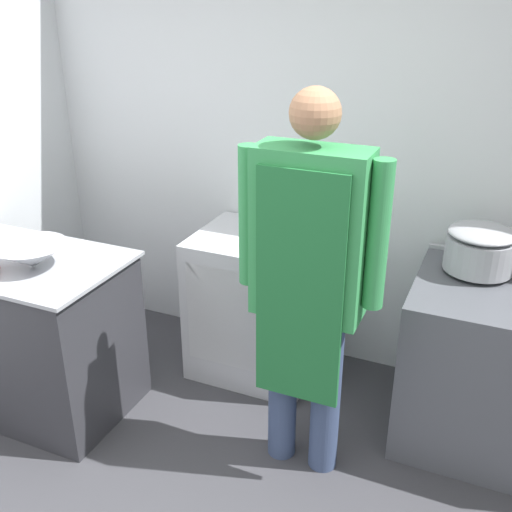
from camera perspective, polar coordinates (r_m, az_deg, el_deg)
wall_back at (r=3.54m, az=5.60°, el=10.39°), size 8.00×0.05×2.70m
prep_counter at (r=3.53m, az=-20.26°, el=-6.95°), size 1.04×0.69×0.90m
stove at (r=3.31m, az=22.79°, el=-9.88°), size 0.99×0.78×0.89m
fridge_unit at (r=3.62m, az=0.10°, el=-4.61°), size 0.72×0.62×0.88m
person_cook at (r=2.62m, az=5.00°, el=-1.34°), size 0.67×0.24×1.84m
mixing_bowl at (r=3.21m, az=-20.60°, el=0.02°), size 0.37×0.37×0.12m
stock_pot at (r=3.17m, az=20.57°, el=0.69°), size 0.34×0.34×0.23m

